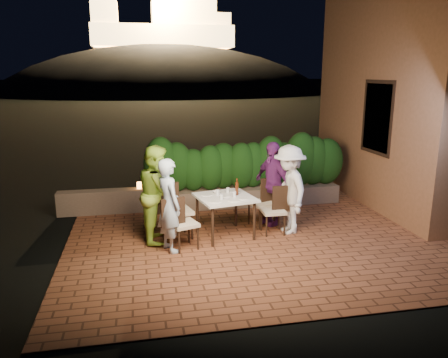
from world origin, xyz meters
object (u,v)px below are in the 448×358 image
object	(u,v)px
bowl	(217,192)
chair_left_back	(178,210)
dining_table	(225,216)
chair_right_front	(273,210)
diner_purple	(272,183)
parapet_lamp	(139,185)
chair_left_front	(184,223)
diner_green	(158,194)
beer_bottle	(237,187)
diner_blue	(169,205)
diner_white	(289,190)
chair_right_back	(262,202)

from	to	relation	value
bowl	chair_left_back	bearing A→B (deg)	-167.29
dining_table	bowl	bearing A→B (deg)	112.30
dining_table	chair_right_front	distance (m)	0.90
diner_purple	parapet_lamp	world-z (taller)	diner_purple
chair_left_front	diner_green	size ratio (longest dim) A/B	0.53
beer_bottle	diner_blue	bearing A→B (deg)	-156.81
chair_left_back	diner_green	world-z (taller)	diner_green
beer_bottle	diner_white	distance (m)	0.97
diner_green	diner_white	world-z (taller)	diner_green
diner_green	parapet_lamp	world-z (taller)	diner_green
bowl	chair_right_front	distance (m)	1.09
chair_right_front	chair_right_back	distance (m)	0.47
chair_right_front	diner_blue	distance (m)	2.02
bowl	beer_bottle	bearing A→B (deg)	-29.14
chair_left_back	chair_right_front	world-z (taller)	chair_left_back
diner_blue	parapet_lamp	world-z (taller)	diner_blue
diner_green	diner_purple	bearing A→B (deg)	-74.33
dining_table	chair_right_front	size ratio (longest dim) A/B	1.06
diner_purple	diner_green	bearing A→B (deg)	-100.16
chair_right_back	diner_purple	bearing A→B (deg)	175.11
diner_green	diner_white	bearing A→B (deg)	-87.60
chair_left_front	chair_left_back	distance (m)	0.53
chair_left_front	diner_purple	xyz separation A→B (m)	(1.83, 0.93, 0.36)
dining_table	chair_right_front	world-z (taller)	chair_right_front
beer_bottle	diner_purple	xyz separation A→B (m)	(0.80, 0.42, -0.08)
chair_left_back	diner_blue	world-z (taller)	diner_blue
dining_table	diner_purple	distance (m)	1.23
diner_green	diner_blue	bearing A→B (deg)	-158.85
chair_left_front	chair_right_back	distance (m)	1.83
chair_right_front	diner_green	size ratio (longest dim) A/B	0.53
dining_table	chair_left_front	size ratio (longest dim) A/B	1.05
chair_left_front	diner_white	distance (m)	2.06
dining_table	diner_green	bearing A→B (deg)	178.18
dining_table	beer_bottle	bearing A→B (deg)	16.06
chair_left_back	diner_purple	world-z (taller)	diner_purple
diner_blue	diner_purple	world-z (taller)	diner_purple
chair_right_back	diner_green	xyz separation A→B (m)	(-2.01, -0.39, 0.39)
bowl	diner_green	distance (m)	1.12
chair_left_front	chair_right_front	xyz separation A→B (m)	(1.70, 0.40, -0.01)
chair_right_back	diner_white	world-z (taller)	diner_white
dining_table	diner_blue	distance (m)	1.22
chair_right_front	diner_blue	size ratio (longest dim) A/B	0.57
chair_left_front	parapet_lamp	size ratio (longest dim) A/B	6.52
chair_left_front	diner_green	world-z (taller)	diner_green
bowl	diner_green	world-z (taller)	diner_green
bowl	diner_purple	distance (m)	1.17
chair_left_front	chair_right_front	bearing A→B (deg)	-5.63
chair_right_back	diner_blue	world-z (taller)	diner_blue
diner_purple	chair_left_back	bearing A→B (deg)	-99.46
diner_blue	diner_purple	distance (m)	2.29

